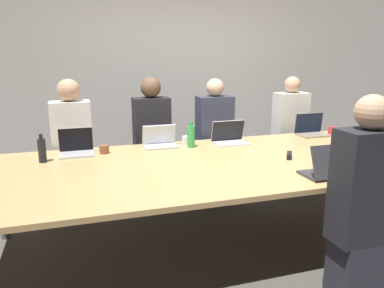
# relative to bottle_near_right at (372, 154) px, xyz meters

# --- Properties ---
(ground_plane) EXTENTS (24.00, 24.00, 0.00)m
(ground_plane) POSITION_rel_bottle_near_right_xyz_m (-1.02, 0.47, -0.86)
(ground_plane) COLOR #4C4742
(curtain_wall) EXTENTS (12.00, 0.06, 2.80)m
(curtain_wall) POSITION_rel_bottle_near_right_xyz_m (-1.02, 2.61, 0.54)
(curtain_wall) COLOR beige
(curtain_wall) RESTS_ON ground_plane
(conference_table) EXTENTS (4.50, 1.69, 0.77)m
(conference_table) POSITION_rel_bottle_near_right_xyz_m (-1.02, 0.47, -0.13)
(conference_table) COLOR tan
(conference_table) RESTS_ON ground_plane
(bottle_near_right) EXTENTS (0.06, 0.06, 0.21)m
(bottle_near_right) POSITION_rel_bottle_near_right_xyz_m (0.00, 0.00, 0.00)
(bottle_near_right) COLOR black
(bottle_near_right) RESTS_ON conference_table
(laptop_far_right) EXTENTS (0.36, 0.24, 0.25)m
(laptop_far_right) POSITION_rel_bottle_near_right_xyz_m (0.21, 1.17, -0.02)
(laptop_far_right) COLOR gray
(laptop_far_right) RESTS_ON conference_table
(person_far_right) EXTENTS (0.40, 0.24, 1.42)m
(person_far_right) POSITION_rel_bottle_near_right_xyz_m (0.19, 1.59, -0.17)
(person_far_right) COLOR #2D2D38
(person_far_right) RESTS_ON ground_plane
(cup_far_right) EXTENTS (0.07, 0.07, 0.09)m
(cup_far_right) POSITION_rel_bottle_near_right_xyz_m (0.46, 1.13, -0.04)
(cup_far_right) COLOR red
(cup_far_right) RESTS_ON conference_table
(laptop_near_midright) EXTENTS (0.35, 0.27, 0.26)m
(laptop_near_midright) POSITION_rel_bottle_near_right_xyz_m (-0.57, -0.19, -0.02)
(laptop_near_midright) COLOR #333338
(laptop_near_midright) RESTS_ON conference_table
(person_near_midright) EXTENTS (0.40, 0.24, 1.45)m
(person_near_midright) POSITION_rel_bottle_near_right_xyz_m (-0.59, -0.58, -0.15)
(person_near_midright) COLOR #2D2D38
(person_near_midright) RESTS_ON ground_plane
(cup_near_midright) EXTENTS (0.10, 0.10, 0.10)m
(cup_near_midright) POSITION_rel_bottle_near_right_xyz_m (-0.31, -0.18, -0.04)
(cup_near_midright) COLOR #232328
(cup_near_midright) RESTS_ON conference_table
(laptop_far_left) EXTENTS (0.31, 0.24, 0.25)m
(laptop_far_left) POSITION_rel_bottle_near_right_xyz_m (-2.40, 1.09, -0.02)
(laptop_far_left) COLOR #B7B7BC
(laptop_far_left) RESTS_ON conference_table
(person_far_left) EXTENTS (0.40, 0.24, 1.45)m
(person_far_left) POSITION_rel_bottle_near_right_xyz_m (-2.44, 1.51, -0.15)
(person_far_left) COLOR #2D2D38
(person_far_left) RESTS_ON ground_plane
(cup_far_left) EXTENTS (0.09, 0.09, 0.08)m
(cup_far_left) POSITION_rel_bottle_near_right_xyz_m (-2.15, 1.05, -0.05)
(cup_far_left) COLOR brown
(cup_far_left) RESTS_ON conference_table
(bottle_far_left) EXTENTS (0.07, 0.07, 0.25)m
(bottle_far_left) POSITION_rel_bottle_near_right_xyz_m (-2.68, 0.91, 0.02)
(bottle_far_left) COLOR black
(bottle_far_left) RESTS_ON conference_table
(laptop_far_midleft) EXTENTS (0.34, 0.22, 0.22)m
(laptop_far_midleft) POSITION_rel_bottle_near_right_xyz_m (-1.59, 1.15, -0.03)
(laptop_far_midleft) COLOR #B7B7BC
(laptop_far_midleft) RESTS_ON conference_table
(person_far_midleft) EXTENTS (0.40, 0.24, 1.45)m
(person_far_midleft) POSITION_rel_bottle_near_right_xyz_m (-1.58, 1.59, -0.16)
(person_far_midleft) COLOR #2D2D38
(person_far_midleft) RESTS_ON ground_plane
(cup_far_midleft) EXTENTS (0.08, 0.08, 0.09)m
(cup_far_midleft) POSITION_rel_bottle_near_right_xyz_m (-1.31, 1.14, -0.05)
(cup_far_midleft) COLOR white
(cup_far_midleft) RESTS_ON conference_table
(bottle_far_midleft) EXTENTS (0.08, 0.08, 0.27)m
(bottle_far_midleft) POSITION_rel_bottle_near_right_xyz_m (-1.29, 1.03, 0.03)
(bottle_far_midleft) COLOR green
(bottle_far_midleft) RESTS_ON conference_table
(laptop_far_center) EXTENTS (0.35, 0.24, 0.24)m
(laptop_far_center) POSITION_rel_bottle_near_right_xyz_m (-0.86, 1.07, -0.02)
(laptop_far_center) COLOR silver
(laptop_far_center) RESTS_ON conference_table
(person_far_center) EXTENTS (0.40, 0.24, 1.42)m
(person_far_center) POSITION_rel_bottle_near_right_xyz_m (-0.86, 1.51, -0.17)
(person_far_center) COLOR #2D2D38
(person_far_center) RESTS_ON ground_plane
(stapler) EXTENTS (0.12, 0.15, 0.05)m
(stapler) POSITION_rel_bottle_near_right_xyz_m (-0.56, 0.38, -0.07)
(stapler) COLOR black
(stapler) RESTS_ON conference_table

